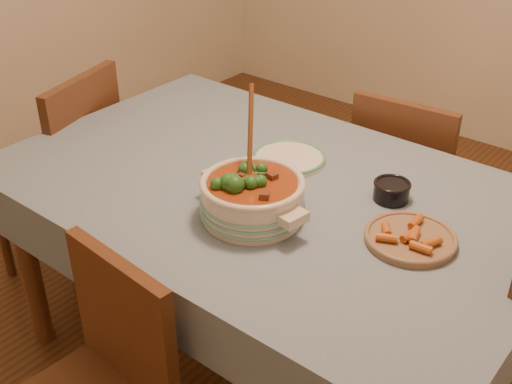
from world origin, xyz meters
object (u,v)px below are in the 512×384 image
dining_table (266,209)px  white_plate (289,158)px  fried_plate (411,237)px  chair_far (405,181)px  condiment_bowl (392,190)px  stew_casserole (252,194)px  chair_left (70,165)px

dining_table → white_plate: bearing=101.3°
fried_plate → chair_far: 0.87m
dining_table → condiment_bowl: (0.34, 0.16, 0.12)m
condiment_bowl → stew_casserole: bearing=-127.9°
white_plate → chair_far: chair_far is taller
dining_table → chair_left: chair_left is taller
fried_plate → chair_left: chair_left is taller
white_plate → chair_left: bearing=-167.5°
stew_casserole → white_plate: stew_casserole is taller
white_plate → chair_left: size_ratio=0.30×
condiment_bowl → chair_far: chair_far is taller
stew_casserole → fried_plate: size_ratio=1.39×
chair_far → fried_plate: bearing=111.5°
dining_table → white_plate: white_plate is taller
fried_plate → chair_far: (-0.36, 0.74, -0.29)m
fried_plate → chair_far: bearing=116.3°
chair_far → chair_left: chair_left is taller
dining_table → stew_casserole: size_ratio=4.52×
fried_plate → chair_left: (-1.46, -0.04, -0.27)m
condiment_bowl → chair_far: (-0.22, 0.58, -0.31)m
condiment_bowl → chair_far: bearing=110.7°
condiment_bowl → white_plate: bearing=179.5°
condiment_bowl → fried_plate: (0.15, -0.16, -0.02)m
stew_casserole → dining_table: bearing=116.8°
white_plate → chair_left: 1.00m
dining_table → chair_left: 0.98m
dining_table → stew_casserole: stew_casserole is taller
fried_plate → chair_left: 1.48m
condiment_bowl → fried_plate: bearing=-47.8°
condiment_bowl → chair_far: size_ratio=0.13×
dining_table → stew_casserole: (0.09, -0.17, 0.16)m
chair_left → condiment_bowl: bearing=83.5°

